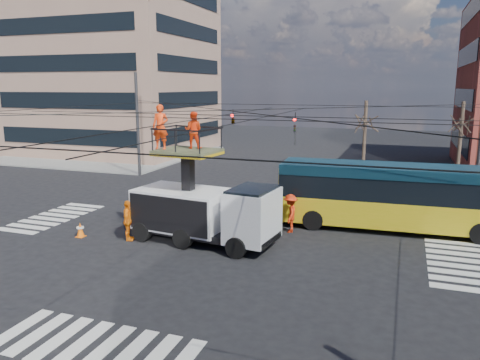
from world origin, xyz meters
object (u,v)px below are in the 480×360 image
Objects in this scene: traffic_cone at (80,230)px; flagger at (290,213)px; city_bus at (400,196)px; utility_truck at (204,199)px; worker_ground at (128,221)px.

traffic_cone is 9.97m from flagger.
city_bus is 15.39m from traffic_cone.
utility_truck is 10.24× the size of traffic_cone.
utility_truck is at bearing -60.08° from flagger.
city_bus is at bearing 37.14° from utility_truck.
traffic_cone is (-14.05, -6.13, -1.37)m from city_bus.
city_bus is at bearing -83.68° from worker_ground.
utility_truck is 6.15m from traffic_cone.
flagger is (-4.94, -2.11, -0.79)m from city_bus.
flagger is (6.69, 3.70, -0.00)m from worker_ground.
flagger is at bearing -159.70° from city_bus.
flagger is at bearing 46.44° from utility_truck.
utility_truck reaches higher than flagger.
utility_truck is at bearing 12.24° from traffic_cone.
utility_truck is 0.62× the size of city_bus.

